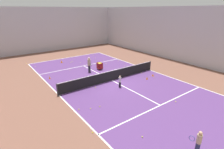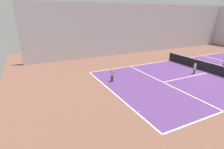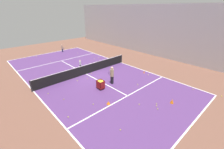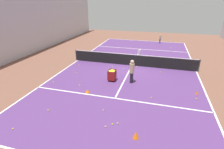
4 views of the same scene
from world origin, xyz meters
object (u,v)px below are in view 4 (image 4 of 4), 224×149
Objects in this scene: player_near_baseline at (160,38)px; ball_cart at (112,73)px; training_cone_0 at (87,91)px; training_cone_1 at (197,92)px; coach_at_net at (132,70)px; child_midcourt at (139,54)px; tennis_net at (132,60)px.

ball_cart is (2.88, 12.93, -0.11)m from player_near_baseline.
ball_cart is 2.34m from training_cone_0.
coach_at_net is at bearing -7.66° from training_cone_1.
child_midcourt reaches higher than training_cone_1.
ball_cart reaches higher than training_cone_1.
training_cone_1 is (-4.62, 3.91, -0.39)m from tennis_net.
training_cone_1 reaches higher than training_cone_0.
ball_cart reaches higher than training_cone_0.
child_midcourt is 7.00m from training_cone_1.
tennis_net is at bearing -38.58° from child_midcourt.
child_midcourt is at bearing 7.74° from coach_at_net.
ball_cart is at bearing -115.05° from training_cone_0.
training_cone_1 is at bearing 174.96° from ball_cart.
tennis_net is at bearing -103.61° from ball_cart.
tennis_net is at bearing -108.12° from training_cone_0.
training_cone_0 is at bearing 138.30° from coach_at_net.
coach_at_net is at bearing -24.32° from child_midcourt.
training_cone_0 is at bearing -25.45° from player_near_baseline.
training_cone_0 is 1.01× the size of training_cone_1.
training_cone_1 is at bearing -0.20° from player_near_baseline.
player_near_baseline is 0.72× the size of coach_at_net.
child_midcourt is at bearing -23.24° from player_near_baseline.
coach_at_net is 6.10× the size of training_cone_1.
player_near_baseline is 13.25m from ball_cart.
child_midcourt is (1.70, 7.89, -0.06)m from player_near_baseline.
child_midcourt is 5.18m from ball_cart.
coach_at_net reaches higher than tennis_net.
tennis_net is 13.44× the size of ball_cart.
tennis_net is 9.72m from player_near_baseline.
child_midcourt is at bearing -102.14° from tennis_net.
child_midcourt is at bearing -103.14° from ball_cart.
player_near_baseline is at bearing -1.12° from coach_at_net.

